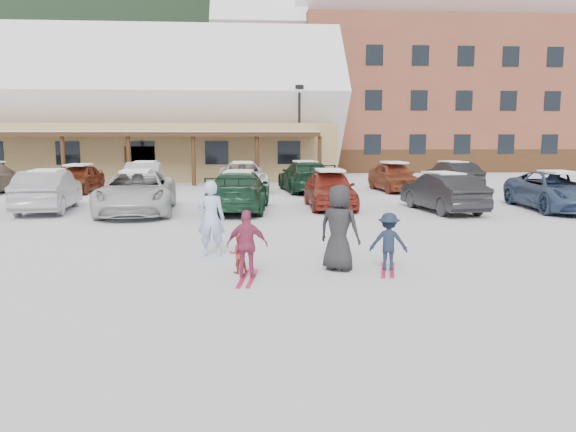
{
  "coord_description": "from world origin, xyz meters",
  "views": [
    {
      "loc": [
        -0.63,
        -11.43,
        2.76
      ],
      "look_at": [
        0.3,
        1.0,
        1.0
      ],
      "focal_mm": 35.0,
      "sensor_mm": 36.0,
      "label": 1
    }
  ],
  "objects": [
    {
      "name": "forested_hillside",
      "position": [
        0.0,
        85.0,
        19.0
      ],
      "size": [
        300.0,
        70.0,
        38.0
      ],
      "primitive_type": "cube",
      "color": "black",
      "rests_on": "ground"
    },
    {
      "name": "parked_car_10",
      "position": [
        -0.81,
        17.58,
        0.74
      ],
      "size": [
        2.68,
        5.4,
        1.47
      ],
      "primitive_type": "imported",
      "rotation": [
        0.0,
        0.0,
        0.05
      ],
      "color": "white",
      "rests_on": "ground"
    },
    {
      "name": "toddler_red",
      "position": [
        -0.8,
        -0.18,
        0.4
      ],
      "size": [
        0.43,
        0.36,
        0.8
      ],
      "primitive_type": "imported",
      "rotation": [
        0.0,
        0.0,
        3.28
      ],
      "color": "#BD3D3A",
      "rests_on": "ground"
    },
    {
      "name": "parked_car_8",
      "position": [
        -8.93,
        17.14,
        0.7
      ],
      "size": [
        1.83,
        4.18,
        1.4
      ],
      "primitive_type": "imported",
      "rotation": [
        0.0,
        0.0,
        -0.04
      ],
      "color": "maroon",
      "rests_on": "ground"
    },
    {
      "name": "alpine_hotel",
      "position": [
        14.27,
        38.0,
        8.63
      ],
      "size": [
        31.48,
        14.01,
        21.48
      ],
      "color": "brown",
      "rests_on": "ground"
    },
    {
      "name": "parked_car_3",
      "position": [
        -0.9,
        9.5,
        0.75
      ],
      "size": [
        2.54,
        5.3,
        1.49
      ],
      "primitive_type": "imported",
      "rotation": [
        0.0,
        0.0,
        3.05
      ],
      "color": "#183B26",
      "rests_on": "ground"
    },
    {
      "name": "parked_car_9",
      "position": [
        -5.68,
        17.21,
        0.76
      ],
      "size": [
        1.89,
        4.72,
        1.53
      ],
      "primitive_type": "imported",
      "rotation": [
        0.0,
        0.0,
        3.2
      ],
      "color": "#B1B1B5",
      "rests_on": "ground"
    },
    {
      "name": "conifer_3",
      "position": [
        6.0,
        44.0,
        5.12
      ],
      "size": [
        3.96,
        3.96,
        9.18
      ],
      "color": "black",
      "rests_on": "ground"
    },
    {
      "name": "child_magenta",
      "position": [
        -0.62,
        -0.71,
        0.69
      ],
      "size": [
        0.84,
        0.44,
        1.37
      ],
      "primitive_type": "imported",
      "rotation": [
        0.0,
        0.0,
        3.01
      ],
      "color": "#A13559",
      "rests_on": "ground"
    },
    {
      "name": "parked_car_12",
      "position": [
        6.9,
        16.73,
        0.74
      ],
      "size": [
        2.08,
        4.48,
        1.48
      ],
      "primitive_type": "imported",
      "rotation": [
        0.0,
        0.0,
        0.08
      ],
      "color": "brown",
      "rests_on": "ground"
    },
    {
      "name": "skis_child_magenta",
      "position": [
        -0.62,
        -0.71,
        0.01
      ],
      "size": [
        0.39,
        1.41,
        0.03
      ],
      "primitive_type": "cube",
      "rotation": [
        0.0,
        0.0,
        3.01
      ],
      "color": "#B4193D",
      "rests_on": "ground"
    },
    {
      "name": "adult_skier",
      "position": [
        -1.45,
        1.53,
        0.89
      ],
      "size": [
        0.67,
        0.46,
        1.77
      ],
      "primitive_type": "imported",
      "rotation": [
        0.0,
        0.0,
        3.08
      ],
      "color": "#B0C6F1",
      "rests_on": "ground"
    },
    {
      "name": "parked_car_6",
      "position": [
        11.13,
        8.89,
        0.73
      ],
      "size": [
        2.84,
        5.43,
        1.46
      ],
      "primitive_type": "imported",
      "rotation": [
        0.0,
        0.0,
        -0.08
      ],
      "color": "#344A6A",
      "rests_on": "ground"
    },
    {
      "name": "parked_car_11",
      "position": [
        2.34,
        16.71,
        0.77
      ],
      "size": [
        2.65,
        5.49,
        1.54
      ],
      "primitive_type": "imported",
      "rotation": [
        0.0,
        0.0,
        3.24
      ],
      "color": "#12301E",
      "rests_on": "ground"
    },
    {
      "name": "skis_child_navy",
      "position": [
        2.3,
        -0.19,
        0.01
      ],
      "size": [
        0.55,
        1.41,
        0.03
      ],
      "primitive_type": "cube",
      "rotation": [
        0.0,
        0.0,
        2.89
      ],
      "color": "#B4193D",
      "rests_on": "ground"
    },
    {
      "name": "day_lodge",
      "position": [
        -9.0,
        27.96,
        3.94
      ],
      "size": [
        29.12,
        12.5,
        10.38
      ],
      "color": "tan",
      "rests_on": "ground"
    },
    {
      "name": "parked_car_1",
      "position": [
        -7.99,
        9.95,
        0.77
      ],
      "size": [
        2.11,
        4.81,
        1.54
      ],
      "primitive_type": "imported",
      "rotation": [
        0.0,
        0.0,
        3.25
      ],
      "color": "#9D9DA1",
      "rests_on": "ground"
    },
    {
      "name": "child_navy",
      "position": [
        2.3,
        -0.19,
        0.61
      ],
      "size": [
        0.87,
        0.63,
        1.21
      ],
      "primitive_type": "imported",
      "rotation": [
        0.0,
        0.0,
        2.89
      ],
      "color": "#192339",
      "rests_on": "ground"
    },
    {
      "name": "parked_car_5",
      "position": [
        6.65,
        8.81,
        0.72
      ],
      "size": [
        2.12,
        4.54,
        1.44
      ],
      "primitive_type": "imported",
      "rotation": [
        0.0,
        0.0,
        3.28
      ],
      "color": "black",
      "rests_on": "ground"
    },
    {
      "name": "ground",
      "position": [
        0.0,
        0.0,
        0.0
      ],
      "size": [
        160.0,
        160.0,
        0.0
      ],
      "primitive_type": "plane",
      "color": "white",
      "rests_on": "ground"
    },
    {
      "name": "parked_car_4",
      "position": [
        2.62,
        10.19,
        0.75
      ],
      "size": [
        1.78,
        4.38,
        1.49
      ],
      "primitive_type": "imported",
      "rotation": [
        0.0,
        0.0,
        -0.01
      ],
      "color": "maroon",
      "rests_on": "ground"
    },
    {
      "name": "parked_car_13",
      "position": [
        10.33,
        17.67,
        0.73
      ],
      "size": [
        1.9,
        4.53,
        1.46
      ],
      "primitive_type": "imported",
      "rotation": [
        0.0,
        0.0,
        3.22
      ],
      "color": "black",
      "rests_on": "ground"
    },
    {
      "name": "bystander_dark",
      "position": [
        1.28,
        -0.09,
        0.9
      ],
      "size": [
        1.05,
        0.96,
        1.8
      ],
      "primitive_type": "imported",
      "rotation": [
        0.0,
        0.0,
        2.56
      ],
      "color": "#252427",
      "rests_on": "ground"
    },
    {
      "name": "parked_car_2",
      "position": [
        -4.6,
        9.19,
        0.78
      ],
      "size": [
        3.01,
        5.78,
        1.55
      ],
      "primitive_type": "imported",
      "rotation": [
        0.0,
        0.0,
        0.08
      ],
      "color": "silver",
      "rests_on": "ground"
    },
    {
      "name": "lamp_post",
      "position": [
        2.66,
        23.31,
        3.35
      ],
      "size": [
        0.5,
        0.25,
        5.89
      ],
      "color": "black",
      "rests_on": "ground"
    }
  ]
}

